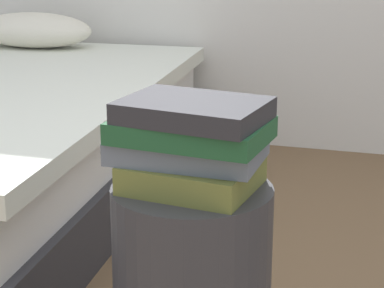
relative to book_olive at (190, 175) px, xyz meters
The scene contains 4 objects.
book_olive is the anchor object (origin of this frame).
book_slate 0.05m from the book_olive, 126.50° to the left, with size 0.30×0.19×0.05m, color slate.
book_forest 0.10m from the book_olive, 20.19° to the right, with size 0.30×0.19×0.04m, color #1E512D.
book_charcoal 0.14m from the book_olive, 34.56° to the right, with size 0.27×0.20×0.04m, color #28282D.
Camera 1 is at (0.39, -1.34, 1.03)m, focal length 68.49 mm.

